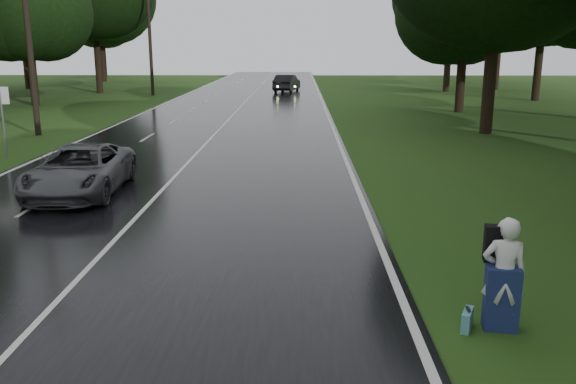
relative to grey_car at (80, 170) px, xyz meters
name	(u,v)px	position (x,y,z in m)	size (l,w,h in m)	color
ground	(7,358)	(2.24, -9.26, -0.73)	(160.00, 160.00, 0.00)	#254614
road	(212,138)	(2.24, 10.74, -0.71)	(12.00, 140.00, 0.04)	black
lane_center	(212,138)	(2.24, 10.74, -0.68)	(0.12, 140.00, 0.01)	silver
grey_car	(80,170)	(0.00, 0.00, 0.00)	(2.29, 4.96, 1.38)	#4C4D51
far_car	(287,83)	(5.15, 39.05, 0.08)	(1.63, 4.66, 1.54)	black
hitchhiker	(503,278)	(9.36, -8.23, 0.09)	(0.70, 0.65, 1.77)	silver
suitcase	(467,320)	(8.86, -8.28, -0.57)	(0.13, 0.43, 0.31)	teal
utility_pole_mid	(39,135)	(-6.26, 11.67, -0.73)	(1.80, 0.28, 10.11)	black
utility_pole_far	(153,96)	(-6.26, 34.85, -0.73)	(1.80, 0.28, 9.73)	black
road_sign_b	(7,158)	(-4.96, 5.78, -0.73)	(0.65, 0.10, 2.70)	white
tree_left_e	(36,105)	(-12.63, 26.14, -0.73)	(7.43, 7.43, 11.61)	black
tree_left_f	(100,93)	(-11.81, 37.90, -0.73)	(11.12, 11.12, 17.38)	black
tree_right_d	(485,133)	(15.45, 12.67, -0.73)	(9.96, 9.96, 15.57)	black
tree_right_e	(459,112)	(16.61, 22.25, -0.73)	(7.24, 7.24, 11.31)	black
tree_right_f	(446,92)	(19.97, 39.89, -0.73)	(10.04, 10.04, 15.69)	black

